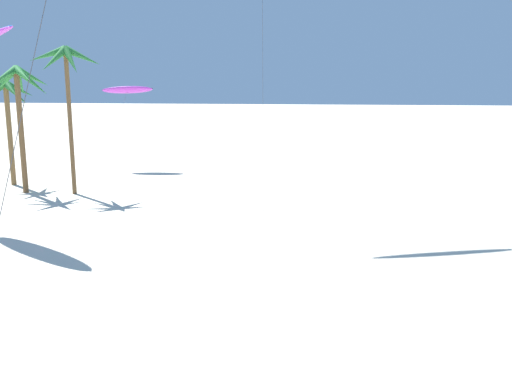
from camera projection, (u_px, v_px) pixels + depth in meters
palm_tree_0 at (7, 98)px, 44.04m from camera, size 3.95×4.40×8.00m
palm_tree_1 at (18, 89)px, 41.10m from camera, size 4.42×4.79×9.04m
palm_tree_2 at (66, 68)px, 40.44m from camera, size 4.87×4.19×10.37m
flying_kite_3 at (127, 90)px, 51.77m from camera, size 4.57×9.74×7.48m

